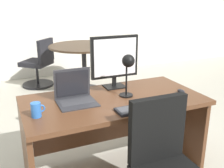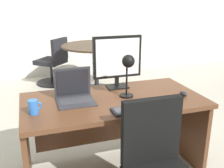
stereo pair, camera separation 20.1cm
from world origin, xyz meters
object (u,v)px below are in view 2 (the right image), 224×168
Objects in this scene: mouse at (183,94)px; desk_lamp at (128,67)px; laptop at (74,90)px; keyboard at (138,109)px; meeting_chair_near at (53,65)px; monitor at (117,59)px; desk at (112,118)px; meeting_table at (96,56)px; coffee_mug at (34,107)px.

mouse is 0.23× the size of desk_lamp.
desk_lamp reaches higher than mouse.
keyboard is at bearing -42.26° from laptop.
keyboard is 3.17m from meeting_chair_near.
keyboard is at bearing -161.40° from mouse.
meeting_chair_near is at bearing 105.93° from mouse.
desk is at bearing -119.60° from monitor.
desk_lamp is 0.33× the size of meeting_table.
meeting_table is (0.77, 2.14, -0.20)m from laptop.
meeting_table is at bearing 78.61° from desk.
desk_lamp is 3.48× the size of coffee_mug.
desk_lamp reaches higher than desk.
desk_lamp is (0.45, -0.10, 0.20)m from laptop.
meeting_table is at bearing 94.20° from mouse.
monitor is 0.29m from desk_lamp.
desk is at bearing -101.39° from meeting_table.
mouse is 2.37m from meeting_table.
laptop is 0.50m from desk_lamp.
meeting_chair_near is at bearing 87.98° from laptop.
coffee_mug reaches higher than keyboard.
keyboard is at bearing -83.91° from meeting_chair_near.
coffee_mug is at bearing -149.93° from laptop.
laptop is 0.40m from coffee_mug.
desk is at bearing 106.44° from keyboard.
meeting_chair_near is at bearing 97.14° from desk_lamp.
laptop is at bearing 30.07° from coffee_mug.
keyboard is 0.36× the size of meeting_table.
desk_lamp reaches higher than meeting_chair_near.
mouse is at bearing -40.36° from monitor.
keyboard is (-0.03, -0.58, -0.27)m from monitor.
coffee_mug is at bearing -172.86° from desk_lamp.
laptop is 0.82× the size of desk_lamp.
mouse reaches higher than desk.
laptop reaches higher than meeting_table.
desk_lamp is at bearing -25.19° from desk.
coffee_mug is at bearing -115.34° from meeting_table.
laptop is 2.29m from meeting_table.
meeting_chair_near is at bearing 94.73° from desk.
meeting_chair_near is (-0.23, 2.78, -0.15)m from desk.
desk is 4.97× the size of laptop.
keyboard is 0.40m from desk_lamp.
mouse is (0.48, -0.41, -0.27)m from monitor.
desk_lamp is 0.44× the size of meeting_chair_near.
desk is 0.42m from keyboard.
monitor is at bearing -98.98° from meeting_table.
desk is 1.79× the size of meeting_chair_near.
desk_lamp is at bearing 166.21° from mouse.
laptop is 0.58m from keyboard.
keyboard is 3.80× the size of coffee_mug.
meeting_table is at bearing -41.46° from meeting_chair_near.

